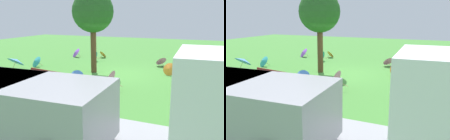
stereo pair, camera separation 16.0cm
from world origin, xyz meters
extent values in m
plane|color=#478C38|center=(0.00, 0.00, 0.00)|extent=(40.00, 40.00, 0.00)
cube|color=#9E9EA3|center=(0.00, 6.96, 0.00)|extent=(40.00, 3.78, 0.01)
cube|color=#99999E|center=(-0.29, 7.22, 0.85)|extent=(4.68, 2.09, 1.35)
cylinder|color=black|center=(-1.85, 6.20, 0.38)|extent=(0.77, 0.25, 0.76)
cube|color=maroon|center=(1.34, 3.72, 0.45)|extent=(1.65, 0.71, 0.05)
cube|color=maroon|center=(1.37, 3.92, 0.68)|extent=(1.60, 0.38, 0.45)
cube|color=black|center=(1.97, 3.62, 0.23)|extent=(0.15, 0.41, 0.45)
cube|color=black|center=(0.71, 3.83, 0.23)|extent=(0.15, 0.41, 0.45)
cylinder|color=brown|center=(1.21, 0.11, 1.25)|extent=(0.29, 0.29, 2.49)
sphere|color=#286023|center=(1.21, 0.11, 3.13)|extent=(2.11, 2.11, 2.11)
cylinder|color=tan|center=(2.72, -4.02, 0.12)|extent=(0.19, 0.27, 0.24)
cone|color=orange|center=(2.62, -4.17, 0.26)|extent=(0.71, 0.67, 0.51)
sphere|color=tan|center=(2.60, -4.20, 0.29)|extent=(0.06, 0.06, 0.05)
cylinder|color=tan|center=(2.36, -2.57, 0.27)|extent=(0.40, 0.07, 0.14)
cone|color=teal|center=(2.60, -2.60, 0.35)|extent=(0.36, 0.72, 0.69)
sphere|color=tan|center=(2.65, -2.61, 0.36)|extent=(0.05, 0.04, 0.04)
cylinder|color=tan|center=(4.88, -0.04, 0.16)|extent=(0.17, 0.37, 0.28)
cone|color=teal|center=(4.98, 0.19, 0.32)|extent=(0.83, 0.73, 0.65)
sphere|color=tan|center=(5.00, 0.24, 0.36)|extent=(0.05, 0.06, 0.05)
cylinder|color=tan|center=(-2.62, -0.91, 0.23)|extent=(0.10, 0.35, 0.16)
cone|color=orange|center=(-2.57, -0.70, 0.32)|extent=(0.70, 0.47, 0.64)
sphere|color=tan|center=(-2.56, -0.65, 0.34)|extent=(0.05, 0.05, 0.05)
cylinder|color=tan|center=(4.42, -3.77, 0.17)|extent=(0.25, 0.29, 0.28)
cone|color=purple|center=(4.57, -3.60, 0.34)|extent=(0.92, 0.90, 0.67)
sphere|color=tan|center=(4.60, -3.56, 0.38)|extent=(0.06, 0.06, 0.05)
cylinder|color=tan|center=(-1.89, -2.64, 0.15)|extent=(0.26, 0.26, 0.30)
cone|color=pink|center=(-1.75, -2.78, 0.33)|extent=(0.80, 0.80, 0.54)
sphere|color=tan|center=(-1.72, -2.81, 0.36)|extent=(0.06, 0.06, 0.05)
cylinder|color=tan|center=(5.25, 1.63, 0.25)|extent=(0.10, 0.33, 0.50)
cone|color=#4C8CE5|center=(5.20, 1.43, 0.56)|extent=(1.09, 1.04, 0.63)
sphere|color=tan|center=(5.19, 1.39, 0.63)|extent=(0.05, 0.06, 0.05)
cylinder|color=tan|center=(1.16, 1.94, 0.13)|extent=(0.20, 0.30, 0.26)
cone|color=#4C8CE5|center=(1.05, 2.11, 0.28)|extent=(0.74, 0.69, 0.54)
sphere|color=tan|center=(1.03, 2.14, 0.31)|extent=(0.06, 0.06, 0.05)
cylinder|color=tan|center=(-1.07, 2.69, 0.31)|extent=(0.55, 0.03, 0.21)
cone|color=pink|center=(-0.73, 2.68, 0.43)|extent=(0.44, 0.87, 0.86)
sphere|color=tan|center=(-0.67, 2.68, 0.46)|extent=(0.05, 0.04, 0.05)
camera|label=1|loc=(-4.43, 11.18, 2.94)|focal=38.53mm
camera|label=2|loc=(-4.58, 11.11, 2.94)|focal=38.53mm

